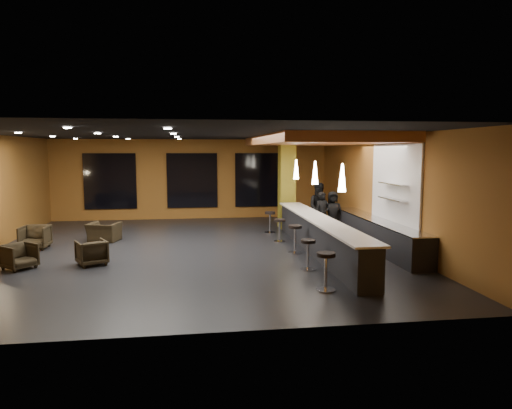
{
  "coord_description": "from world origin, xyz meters",
  "views": [
    {
      "loc": [
        -0.02,
        -13.8,
        3.01
      ],
      "look_at": [
        2.0,
        0.5,
        1.3
      ],
      "focal_mm": 32.0,
      "sensor_mm": 36.0,
      "label": 1
    }
  ],
  "objects": [
    {
      "name": "bar_stool_0",
      "position": [
        2.81,
        -4.54,
        0.54
      ],
      "size": [
        0.43,
        0.43,
        0.84
      ],
      "rotation": [
        0.0,
        0.0,
        -0.17
      ],
      "color": "silver",
      "rests_on": "floor"
    },
    {
      "name": "armchair_c",
      "position": [
        -4.83,
        0.8,
        0.36
      ],
      "size": [
        0.8,
        0.82,
        0.73
      ],
      "primitive_type": "imported",
      "rotation": [
        0.0,
        0.0,
        -0.03
      ],
      "color": "black",
      "rests_on": "floor"
    },
    {
      "name": "armchair_d",
      "position": [
        -2.95,
        1.74,
        0.31
      ],
      "size": [
        1.15,
        1.07,
        0.62
      ],
      "primitive_type": "imported",
      "rotation": [
        0.0,
        0.0,
        2.86
      ],
      "color": "black",
      "rests_on": "floor"
    },
    {
      "name": "wall_front",
      "position": [
        0.0,
        -6.55,
        1.75
      ],
      "size": [
        12.0,
        0.1,
        3.5
      ],
      "primitive_type": "cube",
      "color": "brown",
      "rests_on": "floor"
    },
    {
      "name": "wall_right",
      "position": [
        6.05,
        0.0,
        1.75
      ],
      "size": [
        0.1,
        13.0,
        3.5
      ],
      "primitive_type": "cube",
      "color": "brown",
      "rests_on": "floor"
    },
    {
      "name": "ceiling",
      "position": [
        0.0,
        0.0,
        3.55
      ],
      "size": [
        12.0,
        13.0,
        0.1
      ],
      "primitive_type": "cube",
      "color": "black"
    },
    {
      "name": "armchair_a",
      "position": [
        -4.42,
        -1.67,
        0.33
      ],
      "size": [
        1.0,
        1.0,
        0.66
      ],
      "primitive_type": "imported",
      "rotation": [
        0.0,
        0.0,
        0.86
      ],
      "color": "black",
      "rests_on": "floor"
    },
    {
      "name": "bar_stool_2",
      "position": [
        2.97,
        -0.88,
        0.53
      ],
      "size": [
        0.42,
        0.42,
        0.83
      ],
      "rotation": [
        0.0,
        0.0,
        -0.43
      ],
      "color": "silver",
      "rests_on": "floor"
    },
    {
      "name": "column",
      "position": [
        3.65,
        3.6,
        1.75
      ],
      "size": [
        0.6,
        0.6,
        3.5
      ],
      "primitive_type": "cube",
      "color": "olive",
      "rests_on": "floor"
    },
    {
      "name": "wood_soffit",
      "position": [
        4.0,
        1.0,
        3.36
      ],
      "size": [
        3.6,
        8.0,
        0.28
      ],
      "primitive_type": "cube",
      "color": "#BD6B37",
      "rests_on": "ceiling"
    },
    {
      "name": "staff_c",
      "position": [
        5.0,
        1.97,
        0.78
      ],
      "size": [
        0.8,
        0.57,
        1.55
      ],
      "primitive_type": "imported",
      "rotation": [
        0.0,
        0.0,
        -0.1
      ],
      "color": "black",
      "rests_on": "floor"
    },
    {
      "name": "prep_counter",
      "position": [
        5.65,
        -0.5,
        0.43
      ],
      "size": [
        0.7,
        6.0,
        0.86
      ],
      "primitive_type": "cube",
      "color": "black",
      "rests_on": "floor"
    },
    {
      "name": "prep_top",
      "position": [
        5.65,
        -0.5,
        0.89
      ],
      "size": [
        0.72,
        6.0,
        0.03
      ],
      "primitive_type": "cube",
      "color": "silver",
      "rests_on": "prep_counter"
    },
    {
      "name": "pendant_0",
      "position": [
        3.65,
        -3.0,
        2.35
      ],
      "size": [
        0.2,
        0.2,
        0.7
      ],
      "primitive_type": "cone",
      "color": "white",
      "rests_on": "wood_soffit"
    },
    {
      "name": "tile_backsplash",
      "position": [
        5.96,
        -1.0,
        2.0
      ],
      "size": [
        0.06,
        3.2,
        2.4
      ],
      "primitive_type": "cube",
      "color": "white",
      "rests_on": "wall_right"
    },
    {
      "name": "bar_stool_3",
      "position": [
        2.83,
        0.81,
        0.49
      ],
      "size": [
        0.39,
        0.39,
        0.76
      ],
      "rotation": [
        0.0,
        0.0,
        -0.17
      ],
      "color": "silver",
      "rests_on": "floor"
    },
    {
      "name": "wall_shelf_upper",
      "position": [
        5.82,
        -1.2,
        2.05
      ],
      "size": [
        0.3,
        1.5,
        0.03
      ],
      "primitive_type": "cube",
      "color": "silver",
      "rests_on": "wall_right"
    },
    {
      "name": "pendant_1",
      "position": [
        3.65,
        -0.5,
        2.35
      ],
      "size": [
        0.2,
        0.2,
        0.7
      ],
      "primitive_type": "cone",
      "color": "white",
      "rests_on": "wood_soffit"
    },
    {
      "name": "staff_b",
      "position": [
        4.62,
        2.27,
        0.93
      ],
      "size": [
        1.06,
        0.92,
        1.85
      ],
      "primitive_type": "imported",
      "rotation": [
        0.0,
        0.0,
        -0.28
      ],
      "color": "black",
      "rests_on": "floor"
    },
    {
      "name": "window_right",
      "position": [
        3.0,
        6.44,
        1.7
      ],
      "size": [
        2.2,
        0.06,
        2.4
      ],
      "primitive_type": "cube",
      "color": "black",
      "rests_on": "wall_back"
    },
    {
      "name": "bar_counter",
      "position": [
        3.65,
        -1.0,
        0.5
      ],
      "size": [
        0.6,
        8.0,
        1.0
      ],
      "primitive_type": "cube",
      "color": "black",
      "rests_on": "floor"
    },
    {
      "name": "staff_a",
      "position": [
        4.61,
        1.89,
        0.77
      ],
      "size": [
        0.61,
        0.44,
        1.55
      ],
      "primitive_type": "imported",
      "rotation": [
        0.0,
        0.0,
        0.12
      ],
      "color": "black",
      "rests_on": "floor"
    },
    {
      "name": "window_center",
      "position": [
        0.0,
        6.44,
        1.7
      ],
      "size": [
        2.2,
        0.06,
        2.4
      ],
      "primitive_type": "cube",
      "color": "black",
      "rests_on": "wall_back"
    },
    {
      "name": "wall_shelf_lower",
      "position": [
        5.82,
        -1.2,
        1.6
      ],
      "size": [
        0.3,
        1.5,
        0.03
      ],
      "primitive_type": "cube",
      "color": "silver",
      "rests_on": "wall_right"
    },
    {
      "name": "bar_stool_1",
      "position": [
        2.87,
        -2.79,
        0.5
      ],
      "size": [
        0.39,
        0.39,
        0.78
      ],
      "rotation": [
        0.0,
        0.0,
        -0.31
      ],
      "color": "silver",
      "rests_on": "floor"
    },
    {
      "name": "pendant_2",
      "position": [
        3.65,
        2.0,
        2.35
      ],
      "size": [
        0.2,
        0.2,
        0.7
      ],
      "primitive_type": "cone",
      "color": "white",
      "rests_on": "wood_soffit"
    },
    {
      "name": "wall_back",
      "position": [
        0.0,
        6.55,
        1.75
      ],
      "size": [
        12.0,
        0.1,
        3.5
      ],
      "primitive_type": "cube",
      "color": "brown",
      "rests_on": "floor"
    },
    {
      "name": "window_left",
      "position": [
        -3.5,
        6.44,
        1.7
      ],
      "size": [
        2.2,
        0.06,
        2.4
      ],
      "primitive_type": "cube",
      "color": "black",
      "rests_on": "wall_back"
    },
    {
      "name": "armchair_b",
      "position": [
        -2.68,
        -1.49,
        0.33
      ],
      "size": [
        0.96,
        0.97,
        0.66
      ],
      "primitive_type": "imported",
      "rotation": [
        0.0,
        0.0,
        3.6
      ],
      "color": "black",
      "rests_on": "floor"
    },
    {
      "name": "floor",
      "position": [
        0.0,
        0.0,
        -0.05
      ],
      "size": [
        12.0,
        13.0,
        0.1
      ],
      "primitive_type": "cube",
      "color": "black",
      "rests_on": "ground"
    },
    {
      "name": "bar_stool_4",
      "position": [
        2.8,
        2.49,
        0.5
      ],
      "size": [
        0.4,
        0.4,
        0.78
      ],
      "rotation": [
        0.0,
        0.0,
        0.26
      ],
      "color": "silver",
      "rests_on": "floor"
    },
    {
      "name": "bar_top",
      "position": [
        3.65,
        -1.0,
        1.02
      ],
      "size": [
        0.78,
        8.1,
        0.05
      ],
      "primitive_type": "cube",
      "color": "white",
      "rests_on": "bar_counter"
    }
  ]
}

